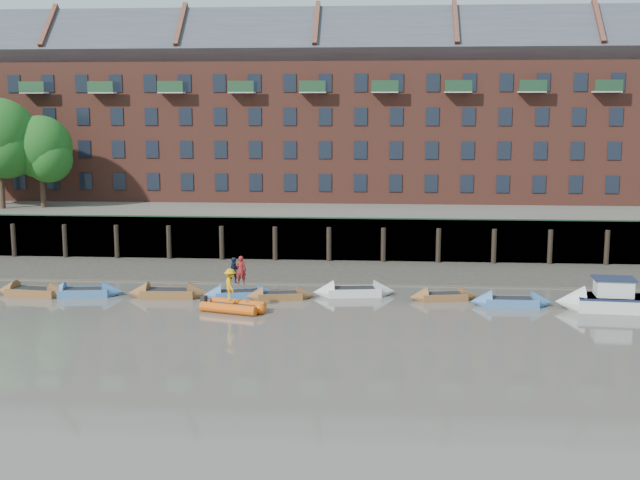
# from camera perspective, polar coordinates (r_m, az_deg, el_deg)

# --- Properties ---
(ground) EXTENTS (220.00, 220.00, 0.00)m
(ground) POSITION_cam_1_polar(r_m,az_deg,el_deg) (38.34, -4.52, -7.51)
(ground) COLOR #615C53
(ground) RESTS_ON ground
(foreshore) EXTENTS (110.00, 8.00, 0.50)m
(foreshore) POSITION_cam_1_polar(r_m,az_deg,el_deg) (55.69, -1.67, -2.26)
(foreshore) COLOR #3D382F
(foreshore) RESTS_ON ground
(mud_band) EXTENTS (110.00, 1.60, 0.10)m
(mud_band) POSITION_cam_1_polar(r_m,az_deg,el_deg) (52.38, -2.06, -2.99)
(mud_band) COLOR #4C4336
(mud_band) RESTS_ON ground
(river_wall) EXTENTS (110.00, 1.23, 3.30)m
(river_wall) POSITION_cam_1_polar(r_m,az_deg,el_deg) (59.70, -1.24, 0.06)
(river_wall) COLOR #2D2A26
(river_wall) RESTS_ON ground
(bank_terrace) EXTENTS (110.00, 28.00, 3.20)m
(bank_terrace) POSITION_cam_1_polar(r_m,az_deg,el_deg) (73.13, -0.20, 1.72)
(bank_terrace) COLOR #5E594D
(bank_terrace) RESTS_ON ground
(apartment_terrace) EXTENTS (80.60, 15.56, 20.98)m
(apartment_terrace) POSITION_cam_1_polar(r_m,az_deg,el_deg) (73.55, -0.14, 10.52)
(apartment_terrace) COLOR brown
(apartment_terrace) RESTS_ON bank_terrace
(rowboat_0) EXTENTS (4.94, 1.99, 1.39)m
(rowboat_0) POSITION_cam_1_polar(r_m,az_deg,el_deg) (51.29, -19.67, -3.49)
(rowboat_0) COLOR brown
(rowboat_0) RESTS_ON ground
(rowboat_1) EXTENTS (4.73, 1.94, 1.33)m
(rowboat_1) POSITION_cam_1_polar(r_m,az_deg,el_deg) (50.33, -16.40, -3.57)
(rowboat_1) COLOR teal
(rowboat_1) RESTS_ON ground
(rowboat_2) EXTENTS (4.95, 1.63, 1.42)m
(rowboat_2) POSITION_cam_1_polar(r_m,az_deg,el_deg) (48.78, -10.72, -3.74)
(rowboat_2) COLOR brown
(rowboat_2) RESTS_ON ground
(rowboat_3) EXTENTS (4.49, 2.05, 1.26)m
(rowboat_3) POSITION_cam_1_polar(r_m,az_deg,el_deg) (48.03, -5.75, -3.86)
(rowboat_3) COLOR teal
(rowboat_3) RESTS_ON ground
(rowboat_4) EXTENTS (4.21, 1.95, 1.18)m
(rowboat_4) POSITION_cam_1_polar(r_m,az_deg,el_deg) (47.54, -2.87, -3.97)
(rowboat_4) COLOR brown
(rowboat_4) RESTS_ON ground
(rowboat_5) EXTENTS (5.09, 2.13, 1.43)m
(rowboat_5) POSITION_cam_1_polar(r_m,az_deg,el_deg) (48.41, 2.43, -3.68)
(rowboat_5) COLOR silver
(rowboat_5) RESTS_ON ground
(rowboat_6) EXTENTS (4.27, 1.95, 1.19)m
(rowboat_6) POSITION_cam_1_polar(r_m,az_deg,el_deg) (47.83, 8.79, -3.99)
(rowboat_6) COLOR brown
(rowboat_6) RESTS_ON ground
(rowboat_7) EXTENTS (4.60, 1.33, 1.33)m
(rowboat_7) POSITION_cam_1_polar(r_m,az_deg,el_deg) (47.15, 13.45, -4.29)
(rowboat_7) COLOR teal
(rowboat_7) RESTS_ON ground
(rib_tender) EXTENTS (3.74, 2.62, 0.63)m
(rib_tender) POSITION_cam_1_polar(r_m,az_deg,el_deg) (44.81, -6.02, -4.73)
(rib_tender) COLOR #E7570D
(rib_tender) RESTS_ON ground
(motor_launch) EXTENTS (5.92, 2.33, 2.39)m
(motor_launch) POSITION_cam_1_polar(r_m,az_deg,el_deg) (47.43, 19.42, -4.02)
(motor_launch) COLOR silver
(motor_launch) RESTS_ON ground
(person_rower_a) EXTENTS (0.67, 0.48, 1.71)m
(person_rower_a) POSITION_cam_1_polar(r_m,az_deg,el_deg) (47.65, -5.64, -2.14)
(person_rower_a) COLOR maroon
(person_rower_a) RESTS_ON rowboat_3
(person_rower_b) EXTENTS (0.91, 0.80, 1.58)m
(person_rower_b) POSITION_cam_1_polar(r_m,az_deg,el_deg) (47.89, -6.10, -2.17)
(person_rower_b) COLOR #19233F
(person_rower_b) RESTS_ON rowboat_3
(person_rib_crew) EXTENTS (1.03, 1.33, 1.81)m
(person_rib_crew) POSITION_cam_1_polar(r_m,az_deg,el_deg) (44.66, -6.39, -3.18)
(person_rib_crew) COLOR orange
(person_rib_crew) RESTS_ON rib_tender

